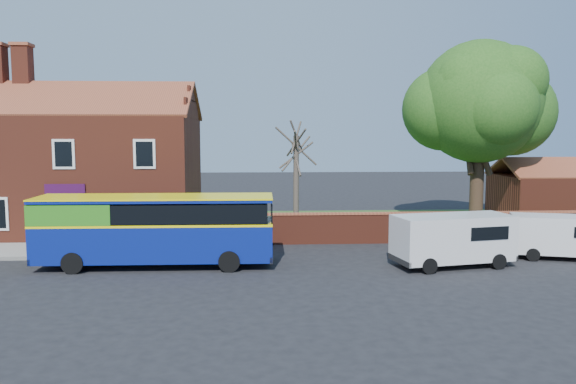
{
  "coord_description": "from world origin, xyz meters",
  "views": [
    {
      "loc": [
        2.7,
        -21.2,
        5.65
      ],
      "look_at": [
        4.12,
        5.0,
        2.89
      ],
      "focal_mm": 35.0,
      "sensor_mm": 36.0,
      "label": 1
    }
  ],
  "objects": [
    {
      "name": "ground",
      "position": [
        0.0,
        0.0,
        0.0
      ],
      "size": [
        120.0,
        120.0,
        0.0
      ],
      "primitive_type": "plane",
      "color": "black",
      "rests_on": "ground"
    },
    {
      "name": "grass_strip",
      "position": [
        13.0,
        13.0,
        0.02
      ],
      "size": [
        26.0,
        12.0,
        0.04
      ],
      "primitive_type": "cube",
      "color": "#426B28",
      "rests_on": "ground"
    },
    {
      "name": "bare_tree",
      "position": [
        4.85,
        9.95,
        3.09
      ],
      "size": [
        2.26,
        2.69,
        6.02
      ],
      "color": "#4C4238",
      "rests_on": "ground"
    },
    {
      "name": "kerb",
      "position": [
        -7.0,
        4.0,
        0.07
      ],
      "size": [
        18.0,
        0.15,
        0.14
      ],
      "primitive_type": "cube",
      "color": "slate",
      "rests_on": "ground"
    },
    {
      "name": "outbuilding",
      "position": [
        22.0,
        13.0,
        1.61
      ],
      "size": [
        8.2,
        5.06,
        4.17
      ],
      "color": "maroon",
      "rests_on": "ground"
    },
    {
      "name": "van_near",
      "position": [
        10.97,
        1.81,
        1.23
      ],
      "size": [
        5.29,
        2.94,
        2.19
      ],
      "rotation": [
        0.0,
        0.0,
        0.2
      ],
      "color": "silver",
      "rests_on": "ground"
    },
    {
      "name": "van_far",
      "position": [
        16.47,
        2.97,
        1.08
      ],
      "size": [
        4.74,
        2.93,
        1.94
      ],
      "rotation": [
        0.0,
        0.0,
        -0.28
      ],
      "color": "silver",
      "rests_on": "ground"
    },
    {
      "name": "shop_building",
      "position": [
        -7.02,
        11.5,
        3.41
      ],
      "size": [
        12.3,
        8.13,
        10.5
      ],
      "color": "maroon",
      "rests_on": "ground"
    },
    {
      "name": "boundary_wall",
      "position": [
        13.0,
        7.0,
        0.81
      ],
      "size": [
        22.0,
        0.38,
        1.6
      ],
      "color": "maroon",
      "rests_on": "ground"
    },
    {
      "name": "bus",
      "position": [
        -1.93,
        2.52,
        1.71
      ],
      "size": [
        9.88,
        2.63,
        3.01
      ],
      "rotation": [
        0.0,
        0.0,
        -0.01
      ],
      "color": "navy",
      "rests_on": "ground"
    },
    {
      "name": "large_tree",
      "position": [
        15.86,
        11.67,
        7.24
      ],
      "size": [
        9.07,
        7.18,
        11.07
      ],
      "color": "black",
      "rests_on": "ground"
    },
    {
      "name": "pavement",
      "position": [
        -7.0,
        5.75,
        0.06
      ],
      "size": [
        18.0,
        3.5,
        0.12
      ],
      "primitive_type": "cube",
      "color": "gray",
      "rests_on": "ground"
    }
  ]
}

